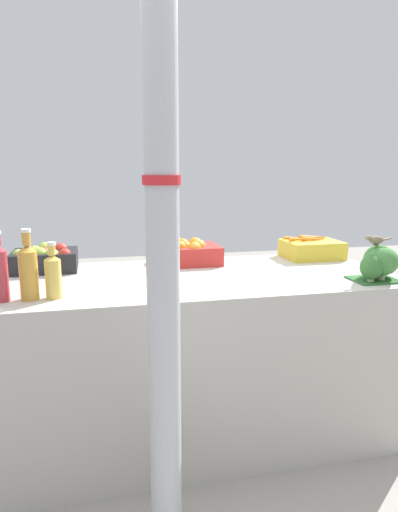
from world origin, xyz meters
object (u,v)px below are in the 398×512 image
object	(u,v)px
apple_crate	(44,258)
support_pole	(162,210)
sparrow_bird	(375,240)
orange_crate	(188,252)
broccoli_pile	(379,262)
juice_bottle_amber	(28,270)
juice_bottle_golden	(53,275)
juice_bottle_ruby	(0,272)
carrot_crate	(312,249)

from	to	relation	value
apple_crate	support_pole	bearing A→B (deg)	-65.63
support_pole	sparrow_bird	distance (m)	1.22
orange_crate	broccoli_pile	bearing A→B (deg)	-34.90
orange_crate	juice_bottle_amber	size ratio (longest dim) A/B	1.12
orange_crate	sparrow_bird	xyz separation A→B (m)	(0.80, -0.58, 0.13)
orange_crate	juice_bottle_amber	bearing A→B (deg)	-144.33
juice_bottle_golden	juice_bottle_amber	bearing A→B (deg)	-180.00
support_pole	broccoli_pile	distance (m)	1.27
juice_bottle_ruby	juice_bottle_amber	world-z (taller)	juice_bottle_amber
apple_crate	carrot_crate	distance (m)	1.54
support_pole	carrot_crate	distance (m)	1.55
orange_crate	juice_bottle_amber	distance (m)	0.96
juice_bottle_ruby	juice_bottle_golden	world-z (taller)	juice_bottle_ruby
support_pole	juice_bottle_ruby	world-z (taller)	support_pole
carrot_crate	juice_bottle_ruby	size ratio (longest dim) A/B	1.14
broccoli_pile	sparrow_bird	world-z (taller)	sparrow_bird
juice_bottle_amber	sparrow_bird	distance (m)	1.58
juice_bottle_ruby	orange_crate	bearing A→B (deg)	32.16
juice_bottle_ruby	broccoli_pile	bearing A→B (deg)	-0.61
apple_crate	juice_bottle_golden	bearing A→B (deg)	-80.24
juice_bottle_amber	sparrow_bird	xyz separation A→B (m)	(1.58, -0.02, 0.08)
orange_crate	broccoli_pile	world-z (taller)	broccoli_pile
carrot_crate	juice_bottle_golden	distance (m)	1.55
juice_bottle_amber	sparrow_bird	world-z (taller)	juice_bottle_amber
support_pole	orange_crate	world-z (taller)	support_pole
apple_crate	broccoli_pile	xyz separation A→B (m)	(1.61, -0.57, 0.02)
broccoli_pile	juice_bottle_golden	xyz separation A→B (m)	(-1.51, 0.02, 0.01)
apple_crate	orange_crate	size ratio (longest dim) A/B	1.00
apple_crate	carrot_crate	size ratio (longest dim) A/B	1.00
carrot_crate	sparrow_bird	bearing A→B (deg)	-86.46
orange_crate	carrot_crate	size ratio (longest dim) A/B	1.00
orange_crate	carrot_crate	bearing A→B (deg)	0.27
juice_bottle_golden	orange_crate	bearing A→B (deg)	39.28
carrot_crate	juice_bottle_ruby	bearing A→B (deg)	-161.18
support_pole	juice_bottle_amber	xyz separation A→B (m)	(-0.48, 0.51, -0.28)
sparrow_bird	juice_bottle_amber	bearing A→B (deg)	4.27
carrot_crate	juice_bottle_ruby	distance (m)	1.75
broccoli_pile	juice_bottle_ruby	xyz separation A→B (m)	(-1.72, 0.02, 0.04)
support_pole	juice_bottle_golden	size ratio (longest dim) A/B	10.58
orange_crate	juice_bottle_ruby	distance (m)	1.05
broccoli_pile	juice_bottle_amber	bearing A→B (deg)	179.35
support_pole	orange_crate	distance (m)	1.16
support_pole	sparrow_bird	size ratio (longest dim) A/B	18.46
juice_bottle_golden	sparrow_bird	bearing A→B (deg)	-0.62
juice_bottle_amber	juice_bottle_golden	xyz separation A→B (m)	(0.10, 0.00, -0.02)
sparrow_bird	support_pole	bearing A→B (deg)	29.14
juice_bottle_amber	support_pole	bearing A→B (deg)	-46.65
orange_crate	support_pole	bearing A→B (deg)	-105.55
support_pole	juice_bottle_amber	distance (m)	0.76
apple_crate	juice_bottle_amber	xyz separation A→B (m)	(-0.00, -0.55, 0.06)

